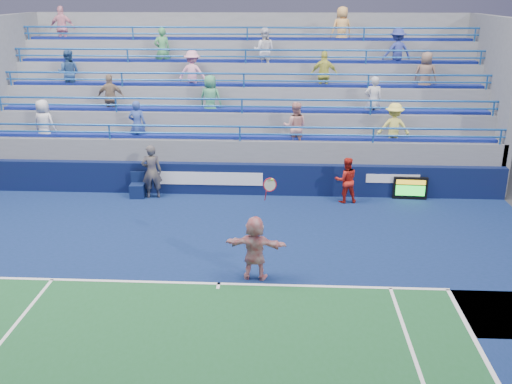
# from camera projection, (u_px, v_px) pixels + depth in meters

# --- Properties ---
(ground) EXTENTS (120.00, 120.00, 0.00)m
(ground) POSITION_uv_depth(u_px,v_px,m) (219.00, 284.00, 13.75)
(ground) COLOR #333538
(sponsor_wall) EXTENTS (18.00, 0.32, 1.10)m
(sponsor_wall) POSITION_uv_depth(u_px,v_px,m) (240.00, 179.00, 19.68)
(sponsor_wall) COLOR #0B183C
(sponsor_wall) RESTS_ON ground
(bleacher_stand) EXTENTS (18.00, 5.60, 6.13)m
(bleacher_stand) POSITION_uv_depth(u_px,v_px,m) (247.00, 126.00, 22.90)
(bleacher_stand) COLOR slate
(bleacher_stand) RESTS_ON ground
(serve_speed_board) EXTENTS (1.14, 0.18, 0.79)m
(serve_speed_board) POSITION_uv_depth(u_px,v_px,m) (410.00, 188.00, 19.23)
(serve_speed_board) COLOR black
(serve_speed_board) RESTS_ON ground
(judge_chair) EXTENTS (0.51, 0.51, 0.86)m
(judge_chair) POSITION_uv_depth(u_px,v_px,m) (138.00, 190.00, 19.46)
(judge_chair) COLOR #0D1A41
(judge_chair) RESTS_ON ground
(tennis_player) EXTENTS (1.55, 0.64, 2.61)m
(tennis_player) POSITION_uv_depth(u_px,v_px,m) (255.00, 248.00, 13.78)
(tennis_player) COLOR white
(tennis_player) RESTS_ON ground
(line_judge) EXTENTS (0.75, 0.57, 1.86)m
(line_judge) POSITION_uv_depth(u_px,v_px,m) (152.00, 172.00, 19.22)
(line_judge) COLOR #131534
(line_judge) RESTS_ON ground
(ball_girl) EXTENTS (0.83, 0.69, 1.55)m
(ball_girl) POSITION_uv_depth(u_px,v_px,m) (346.00, 180.00, 18.84)
(ball_girl) COLOR red
(ball_girl) RESTS_ON ground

